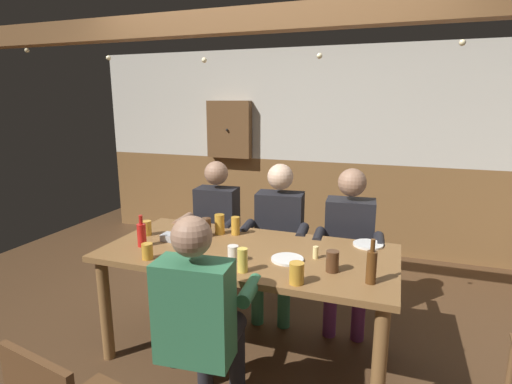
{
  "coord_description": "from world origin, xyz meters",
  "views": [
    {
      "loc": [
        0.91,
        -2.25,
        1.77
      ],
      "look_at": [
        0.0,
        0.31,
        1.15
      ],
      "focal_mm": 28.18,
      "sensor_mm": 36.0,
      "label": 1
    }
  ],
  "objects_px": {
    "person_3": "(201,314)",
    "pint_glass_3": "(147,251)",
    "plate_0": "(287,259)",
    "pint_glass_2": "(220,224)",
    "pint_glass_0": "(243,260)",
    "pint_glass_7": "(332,261)",
    "bottle_1": "(142,234)",
    "pint_glass_5": "(233,254)",
    "table_candle": "(316,252)",
    "condiment_caddy": "(172,237)",
    "pint_glass_1": "(147,228)",
    "dining_table": "(248,264)",
    "person_1": "(278,232)",
    "pint_glass_4": "(297,273)",
    "plate_1": "(368,244)",
    "wall_dart_cabinet": "(229,129)",
    "person_0": "(214,225)",
    "person_2": "(349,239)",
    "bottle_0": "(371,266)",
    "pint_glass_8": "(236,226)",
    "pint_glass_6": "(206,227)"
  },
  "relations": [
    {
      "from": "condiment_caddy",
      "to": "pint_glass_1",
      "type": "relative_size",
      "value": 1.26
    },
    {
      "from": "bottle_0",
      "to": "pint_glass_6",
      "type": "bearing_deg",
      "value": 161.45
    },
    {
      "from": "dining_table",
      "to": "pint_glass_5",
      "type": "xyz_separation_m",
      "value": [
        -0.02,
        -0.22,
        0.15
      ]
    },
    {
      "from": "plate_1",
      "to": "pint_glass_3",
      "type": "bearing_deg",
      "value": -150.96
    },
    {
      "from": "condiment_caddy",
      "to": "pint_glass_1",
      "type": "distance_m",
      "value": 0.25
    },
    {
      "from": "pint_glass_4",
      "to": "pint_glass_7",
      "type": "xyz_separation_m",
      "value": [
        0.16,
        0.23,
        0.0
      ]
    },
    {
      "from": "pint_glass_4",
      "to": "pint_glass_7",
      "type": "relative_size",
      "value": 0.96
    },
    {
      "from": "person_1",
      "to": "bottle_0",
      "type": "relative_size",
      "value": 4.9
    },
    {
      "from": "plate_0",
      "to": "pint_glass_1",
      "type": "distance_m",
      "value": 1.14
    },
    {
      "from": "pint_glass_2",
      "to": "wall_dart_cabinet",
      "type": "relative_size",
      "value": 0.22
    },
    {
      "from": "table_candle",
      "to": "pint_glass_1",
      "type": "height_order",
      "value": "pint_glass_1"
    },
    {
      "from": "table_candle",
      "to": "pint_glass_8",
      "type": "height_order",
      "value": "pint_glass_8"
    },
    {
      "from": "plate_1",
      "to": "pint_glass_1",
      "type": "xyz_separation_m",
      "value": [
        -1.59,
        -0.33,
        0.05
      ]
    },
    {
      "from": "plate_0",
      "to": "bottle_0",
      "type": "xyz_separation_m",
      "value": [
        0.52,
        -0.16,
        0.09
      ]
    },
    {
      "from": "person_3",
      "to": "pint_glass_3",
      "type": "height_order",
      "value": "person_3"
    },
    {
      "from": "dining_table",
      "to": "table_candle",
      "type": "bearing_deg",
      "value": 1.39
    },
    {
      "from": "bottle_1",
      "to": "pint_glass_0",
      "type": "distance_m",
      "value": 0.83
    },
    {
      "from": "pint_glass_2",
      "to": "pint_glass_7",
      "type": "relative_size",
      "value": 1.2
    },
    {
      "from": "pint_glass_0",
      "to": "pint_glass_2",
      "type": "relative_size",
      "value": 0.95
    },
    {
      "from": "bottle_1",
      "to": "pint_glass_5",
      "type": "distance_m",
      "value": 0.71
    },
    {
      "from": "person_1",
      "to": "pint_glass_1",
      "type": "bearing_deg",
      "value": 32.2
    },
    {
      "from": "table_candle",
      "to": "plate_0",
      "type": "bearing_deg",
      "value": -149.94
    },
    {
      "from": "plate_1",
      "to": "wall_dart_cabinet",
      "type": "relative_size",
      "value": 0.3
    },
    {
      "from": "plate_1",
      "to": "bottle_1",
      "type": "distance_m",
      "value": 1.58
    },
    {
      "from": "dining_table",
      "to": "pint_glass_6",
      "type": "distance_m",
      "value": 0.46
    },
    {
      "from": "pint_glass_0",
      "to": "pint_glass_7",
      "type": "relative_size",
      "value": 1.13
    },
    {
      "from": "person_3",
      "to": "condiment_caddy",
      "type": "bearing_deg",
      "value": 125.2
    },
    {
      "from": "plate_0",
      "to": "pint_glass_2",
      "type": "bearing_deg",
      "value": 151.93
    },
    {
      "from": "condiment_caddy",
      "to": "pint_glass_0",
      "type": "height_order",
      "value": "pint_glass_0"
    },
    {
      "from": "dining_table",
      "to": "pint_glass_8",
      "type": "relative_size",
      "value": 14.23
    },
    {
      "from": "person_0",
      "to": "pint_glass_5",
      "type": "bearing_deg",
      "value": 117.76
    },
    {
      "from": "plate_1",
      "to": "pint_glass_4",
      "type": "relative_size",
      "value": 1.69
    },
    {
      "from": "plate_1",
      "to": "pint_glass_2",
      "type": "relative_size",
      "value": 1.35
    },
    {
      "from": "person_0",
      "to": "pint_glass_4",
      "type": "distance_m",
      "value": 1.49
    },
    {
      "from": "pint_glass_7",
      "to": "pint_glass_2",
      "type": "bearing_deg",
      "value": 156.07
    },
    {
      "from": "person_1",
      "to": "pint_glass_8",
      "type": "bearing_deg",
      "value": 57.27
    },
    {
      "from": "dining_table",
      "to": "pint_glass_5",
      "type": "distance_m",
      "value": 0.27
    },
    {
      "from": "pint_glass_8",
      "to": "wall_dart_cabinet",
      "type": "bearing_deg",
      "value": 114.36
    },
    {
      "from": "pint_glass_0",
      "to": "plate_0",
      "type": "bearing_deg",
      "value": 51.37
    },
    {
      "from": "person_2",
      "to": "bottle_0",
      "type": "relative_size",
      "value": 4.87
    },
    {
      "from": "pint_glass_4",
      "to": "pint_glass_6",
      "type": "bearing_deg",
      "value": 146.41
    },
    {
      "from": "table_candle",
      "to": "pint_glass_2",
      "type": "relative_size",
      "value": 0.52
    },
    {
      "from": "person_3",
      "to": "condiment_caddy",
      "type": "relative_size",
      "value": 8.77
    },
    {
      "from": "table_candle",
      "to": "plate_0",
      "type": "xyz_separation_m",
      "value": [
        -0.16,
        -0.09,
        -0.03
      ]
    },
    {
      "from": "person_2",
      "to": "pint_glass_2",
      "type": "xyz_separation_m",
      "value": [
        -0.92,
        -0.45,
        0.16
      ]
    },
    {
      "from": "pint_glass_2",
      "to": "pint_glass_0",
      "type": "bearing_deg",
      "value": -54.57
    },
    {
      "from": "pint_glass_3",
      "to": "plate_1",
      "type": "bearing_deg",
      "value": 29.04
    },
    {
      "from": "pint_glass_7",
      "to": "pint_glass_6",
      "type": "bearing_deg",
      "value": 161.97
    },
    {
      "from": "table_candle",
      "to": "condiment_caddy",
      "type": "distance_m",
      "value": 1.05
    },
    {
      "from": "condiment_caddy",
      "to": "pint_glass_2",
      "type": "distance_m",
      "value": 0.37
    }
  ]
}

